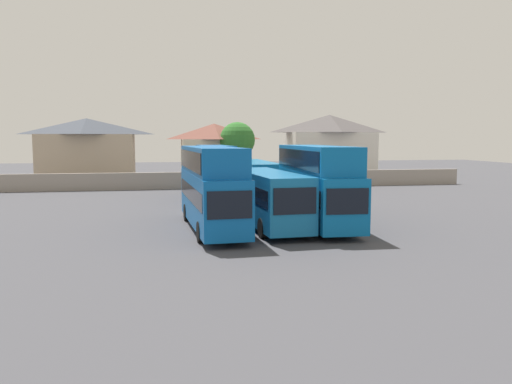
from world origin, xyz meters
TOP-DOWN VIEW (x-y plane):
  - ground at (0.00, 18.00)m, footprint 140.00×140.00m
  - depot_boundary_wall at (0.00, 24.49)m, footprint 56.00×0.50m
  - bus_1 at (-3.25, -0.16)m, footprint 3.06×11.67m
  - bus_2 at (0.15, -0.17)m, footprint 3.16×10.27m
  - bus_3 at (3.34, 0.51)m, footprint 2.98×12.08m
  - bus_4 at (-1.50, 14.49)m, footprint 2.65×10.73m
  - bus_5 at (2.13, 14.78)m, footprint 2.78×10.98m
  - house_terrace_left at (-14.63, 32.10)m, footprint 11.05×6.72m
  - house_terrace_centre at (0.15, 31.07)m, footprint 8.14×8.08m
  - house_terrace_right at (15.20, 32.96)m, footprint 11.23×6.83m
  - tree_left_of_lot at (2.33, 26.99)m, footprint 3.99×3.99m

SIDE VIEW (x-z plane):
  - ground at x=0.00m, z-range 0.00..0.00m
  - depot_boundary_wall at x=0.00m, z-range 0.00..1.80m
  - bus_5 at x=2.13m, z-range 0.24..3.55m
  - bus_2 at x=0.15m, z-range 0.24..3.59m
  - bus_4 at x=-1.50m, z-range 0.31..5.05m
  - bus_1 at x=-3.25m, z-range 0.31..5.17m
  - bus_3 at x=3.34m, z-range 0.31..5.20m
  - house_terrace_centre at x=0.15m, z-range 0.07..7.21m
  - house_terrace_left at x=-14.63m, z-range 0.07..7.77m
  - house_terrace_right at x=15.20m, z-range 0.08..8.47m
  - tree_left_of_lot at x=2.33m, z-range 1.56..8.77m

